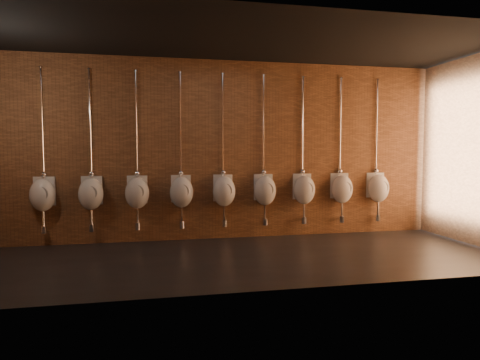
# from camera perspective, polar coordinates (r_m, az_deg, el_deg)

# --- Properties ---
(ground) EXTENTS (8.50, 8.50, 0.00)m
(ground) POSITION_cam_1_polar(r_m,az_deg,el_deg) (6.41, -1.78, -10.47)
(ground) COLOR black
(ground) RESTS_ON ground
(room_shell) EXTENTS (8.54, 3.04, 3.22)m
(room_shell) POSITION_cam_1_polar(r_m,az_deg,el_deg) (6.22, -1.82, 7.79)
(room_shell) COLOR black
(room_shell) RESTS_ON ground
(urinal_0) EXTENTS (0.45, 0.40, 2.72)m
(urinal_0) POSITION_cam_1_polar(r_m,az_deg,el_deg) (7.70, -24.82, -1.70)
(urinal_0) COLOR white
(urinal_0) RESTS_ON ground
(urinal_1) EXTENTS (0.45, 0.40, 2.72)m
(urinal_1) POSITION_cam_1_polar(r_m,az_deg,el_deg) (7.56, -19.26, -1.65)
(urinal_1) COLOR white
(urinal_1) RESTS_ON ground
(urinal_2) EXTENTS (0.45, 0.40, 2.72)m
(urinal_2) POSITION_cam_1_polar(r_m,az_deg,el_deg) (7.50, -13.55, -1.58)
(urinal_2) COLOR white
(urinal_2) RESTS_ON ground
(urinal_3) EXTENTS (0.45, 0.40, 2.72)m
(urinal_3) POSITION_cam_1_polar(r_m,az_deg,el_deg) (7.52, -7.81, -1.50)
(urinal_3) COLOR white
(urinal_3) RESTS_ON ground
(urinal_4) EXTENTS (0.45, 0.40, 2.72)m
(urinal_4) POSITION_cam_1_polar(r_m,az_deg,el_deg) (7.60, -2.15, -1.40)
(urinal_4) COLOR white
(urinal_4) RESTS_ON ground
(urinal_5) EXTENTS (0.45, 0.40, 2.72)m
(urinal_5) POSITION_cam_1_polar(r_m,az_deg,el_deg) (7.77, 3.33, -1.29)
(urinal_5) COLOR white
(urinal_5) RESTS_ON ground
(urinal_6) EXTENTS (0.45, 0.40, 2.72)m
(urinal_6) POSITION_cam_1_polar(r_m,az_deg,el_deg) (7.99, 8.54, -1.18)
(urinal_6) COLOR white
(urinal_6) RESTS_ON ground
(urinal_7) EXTENTS (0.45, 0.40, 2.72)m
(urinal_7) POSITION_cam_1_polar(r_m,az_deg,el_deg) (8.28, 13.42, -1.06)
(urinal_7) COLOR white
(urinal_7) RESTS_ON ground
(urinal_8) EXTENTS (0.45, 0.40, 2.72)m
(urinal_8) POSITION_cam_1_polar(r_m,az_deg,el_deg) (8.63, 17.94, -0.95)
(urinal_8) COLOR white
(urinal_8) RESTS_ON ground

